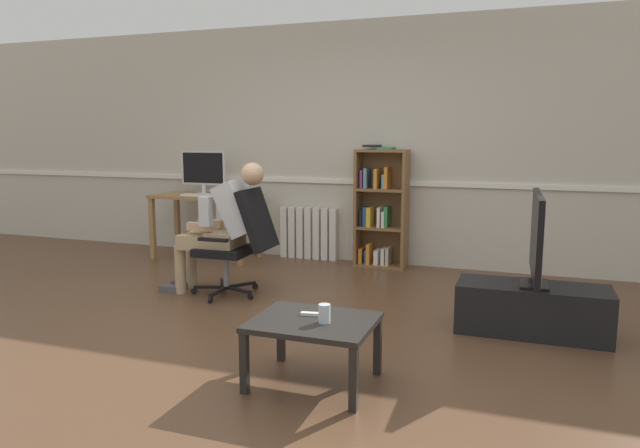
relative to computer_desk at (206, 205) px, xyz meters
The scene contains 15 objects.
ground_plane 2.84m from the computer_desk, 50.97° to the right, with size 18.00×18.00×0.00m, color brown.
back_wall 1.95m from the computer_desk, 15.99° to the left, with size 12.00×0.13×2.70m.
computer_desk is the anchor object (origin of this frame).
imac_monitor 0.42m from the computer_desk, 131.02° to the left, with size 0.58×0.14×0.51m.
keyboard 0.19m from the computer_desk, 90.36° to the right, with size 0.43×0.12×0.02m, color white.
computer_mouse 0.35m from the computer_desk, 21.51° to the right, with size 0.06×0.10×0.03m, color white.
bookshelf 2.04m from the computer_desk, ahead, with size 0.56×0.29×1.34m.
radiator 1.25m from the computer_desk, 18.89° to the left, with size 0.69×0.08×0.61m.
office_chair 1.73m from the computer_desk, 49.26° to the right, with size 0.76×0.61×0.98m.
person_seated 1.63m from the computer_desk, 53.90° to the right, with size 1.01×0.40×1.21m.
tv_stand 3.94m from the computer_desk, 22.30° to the right, with size 1.08×0.44×0.36m.
tv_screen 3.92m from the computer_desk, 22.29° to the right, with size 0.21×0.98×0.67m.
coffee_table 3.74m from the computer_desk, 49.74° to the right, with size 0.70×0.57×0.39m.
drinking_glass 3.81m from the computer_desk, 49.14° to the right, with size 0.07×0.07×0.11m, color silver.
spare_remote 3.67m from the computer_desk, 49.36° to the right, with size 0.04×0.15×0.02m, color white.
Camera 1 is at (1.80, -3.73, 1.46)m, focal length 32.51 mm.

